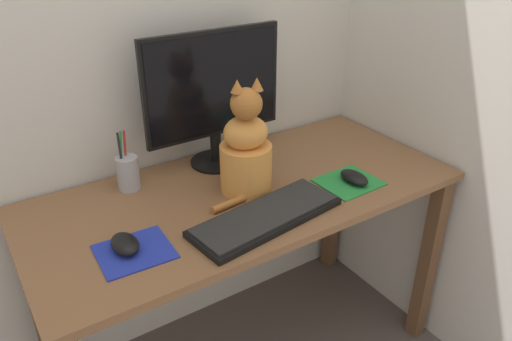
{
  "coord_description": "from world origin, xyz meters",
  "views": [
    {
      "loc": [
        -0.68,
        -1.11,
        1.46
      ],
      "look_at": [
        -0.02,
        -0.09,
        0.82
      ],
      "focal_mm": 35.0,
      "sensor_mm": 36.0,
      "label": 1
    }
  ],
  "objects": [
    {
      "name": "mousepad_left",
      "position": [
        -0.39,
        -0.11,
        0.71
      ],
      "size": [
        0.19,
        0.16,
        0.0
      ],
      "rotation": [
        0.0,
        0.0,
        -0.05
      ],
      "color": "#1E2D9E",
      "rests_on": "desk"
    },
    {
      "name": "computer_mouse_right",
      "position": [
        0.3,
        -0.15,
        0.73
      ],
      "size": [
        0.06,
        0.1,
        0.03
      ],
      "color": "black",
      "rests_on": "mousepad_right"
    },
    {
      "name": "keyboard",
      "position": [
        -0.04,
        -0.17,
        0.72
      ],
      "size": [
        0.45,
        0.21,
        0.02
      ],
      "rotation": [
        0.0,
        0.0,
        0.12
      ],
      "color": "black",
      "rests_on": "desk"
    },
    {
      "name": "mousepad_right",
      "position": [
        0.29,
        -0.14,
        0.71
      ],
      "size": [
        0.18,
        0.16,
        0.0
      ],
      "rotation": [
        0.0,
        0.0,
        0.03
      ],
      "color": "#238438",
      "rests_on": "desk"
    },
    {
      "name": "monitor",
      "position": [
        0.02,
        0.2,
        0.95
      ],
      "size": [
        0.46,
        0.17,
        0.44
      ],
      "color": "black",
      "rests_on": "desk"
    },
    {
      "name": "pen_cup",
      "position": [
        -0.29,
        0.2,
        0.76
      ],
      "size": [
        0.07,
        0.07,
        0.18
      ],
      "color": "#99999E",
      "rests_on": "desk"
    },
    {
      "name": "computer_mouse_left",
      "position": [
        -0.41,
        -0.1,
        0.73
      ],
      "size": [
        0.06,
        0.1,
        0.03
      ],
      "color": "black",
      "rests_on": "mousepad_left"
    },
    {
      "name": "cat",
      "position": [
        0.0,
        -0.01,
        0.84
      ],
      "size": [
        0.25,
        0.19,
        0.35
      ],
      "rotation": [
        0.0,
        0.0,
        -0.25
      ],
      "color": "#D6893D",
      "rests_on": "desk"
    },
    {
      "name": "desk",
      "position": [
        0.0,
        0.0,
        0.6
      ],
      "size": [
        1.3,
        0.59,
        0.71
      ],
      "color": "brown",
      "rests_on": "ground_plane"
    }
  ]
}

